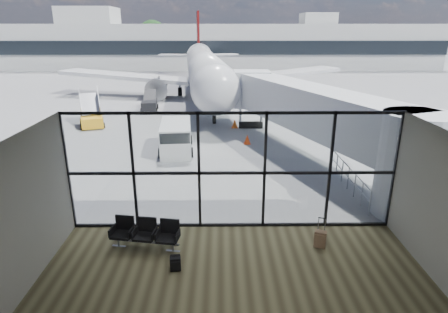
{
  "coord_description": "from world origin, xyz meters",
  "views": [
    {
      "loc": [
        -0.41,
        -12.77,
        7.21
      ],
      "look_at": [
        -0.26,
        3.0,
        1.81
      ],
      "focal_mm": 30.0,
      "sensor_mm": 36.0,
      "label": 1
    }
  ],
  "objects_px": {
    "mobile_stairs": "(92,119)",
    "airliner": "(204,68)",
    "suitcase": "(320,239)",
    "seating_row": "(146,232)",
    "service_van": "(176,137)",
    "backpack": "(175,264)",
    "belt_loader": "(150,105)"
  },
  "relations": [
    {
      "from": "seating_row",
      "to": "airliner",
      "type": "bearing_deg",
      "value": 98.28
    },
    {
      "from": "mobile_stairs",
      "to": "airliner",
      "type": "bearing_deg",
      "value": 41.16
    },
    {
      "from": "service_van",
      "to": "airliner",
      "type": "bearing_deg",
      "value": 82.46
    },
    {
      "from": "backpack",
      "to": "belt_loader",
      "type": "xyz_separation_m",
      "value": [
        -5.12,
        24.27,
        0.32
      ]
    },
    {
      "from": "suitcase",
      "to": "airliner",
      "type": "bearing_deg",
      "value": 119.62
    },
    {
      "from": "airliner",
      "to": "service_van",
      "type": "xyz_separation_m",
      "value": [
        -0.89,
        -21.56,
        -2.04
      ]
    },
    {
      "from": "seating_row",
      "to": "service_van",
      "type": "relative_size",
      "value": 0.56
    },
    {
      "from": "backpack",
      "to": "mobile_stairs",
      "type": "height_order",
      "value": "mobile_stairs"
    },
    {
      "from": "backpack",
      "to": "service_van",
      "type": "relative_size",
      "value": 0.12
    },
    {
      "from": "seating_row",
      "to": "belt_loader",
      "type": "relative_size",
      "value": 0.63
    },
    {
      "from": "seating_row",
      "to": "mobile_stairs",
      "type": "height_order",
      "value": "mobile_stairs"
    },
    {
      "from": "suitcase",
      "to": "service_van",
      "type": "bearing_deg",
      "value": 140.09
    },
    {
      "from": "suitcase",
      "to": "mobile_stairs",
      "type": "height_order",
      "value": "mobile_stairs"
    },
    {
      "from": "service_van",
      "to": "mobile_stairs",
      "type": "relative_size",
      "value": 1.19
    },
    {
      "from": "backpack",
      "to": "suitcase",
      "type": "height_order",
      "value": "suitcase"
    },
    {
      "from": "suitcase",
      "to": "belt_loader",
      "type": "xyz_separation_m",
      "value": [
        -9.98,
        23.01,
        0.24
      ]
    },
    {
      "from": "suitcase",
      "to": "airliner",
      "type": "distance_m",
      "value": 32.89
    },
    {
      "from": "backpack",
      "to": "belt_loader",
      "type": "distance_m",
      "value": 24.81
    },
    {
      "from": "airliner",
      "to": "mobile_stairs",
      "type": "bearing_deg",
      "value": -124.01
    },
    {
      "from": "service_van",
      "to": "belt_loader",
      "type": "bearing_deg",
      "value": 102.17
    },
    {
      "from": "seating_row",
      "to": "backpack",
      "type": "relative_size",
      "value": 4.75
    },
    {
      "from": "service_van",
      "to": "belt_loader",
      "type": "distance_m",
      "value": 12.8
    },
    {
      "from": "backpack",
      "to": "airliner",
      "type": "bearing_deg",
      "value": 83.85
    },
    {
      "from": "airliner",
      "to": "belt_loader",
      "type": "distance_m",
      "value": 10.74
    },
    {
      "from": "belt_loader",
      "to": "mobile_stairs",
      "type": "xyz_separation_m",
      "value": [
        -3.5,
        -5.65,
        -0.01
      ]
    },
    {
      "from": "belt_loader",
      "to": "mobile_stairs",
      "type": "height_order",
      "value": "mobile_stairs"
    },
    {
      "from": "service_van",
      "to": "belt_loader",
      "type": "relative_size",
      "value": 1.13
    },
    {
      "from": "service_van",
      "to": "belt_loader",
      "type": "height_order",
      "value": "service_van"
    },
    {
      "from": "suitcase",
      "to": "service_van",
      "type": "distance_m",
      "value": 12.45
    },
    {
      "from": "airliner",
      "to": "service_van",
      "type": "distance_m",
      "value": 21.68
    },
    {
      "from": "airliner",
      "to": "belt_loader",
      "type": "xyz_separation_m",
      "value": [
        -4.7,
        -9.35,
        -2.4
      ]
    },
    {
      "from": "suitcase",
      "to": "airliner",
      "type": "relative_size",
      "value": 0.03
    }
  ]
}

